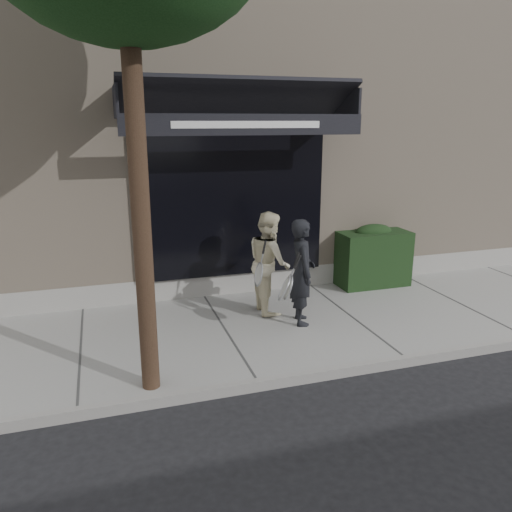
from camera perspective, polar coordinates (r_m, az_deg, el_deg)
name	(u,v)px	position (r m, az deg, el deg)	size (l,w,h in m)	color
ground	(348,321)	(8.07, 10.52, -7.36)	(80.00, 80.00, 0.00)	black
sidewalk	(349,318)	(8.05, 10.54, -6.97)	(20.00, 3.00, 0.12)	gray
curb	(405,361)	(6.85, 16.68, -11.40)	(20.00, 0.10, 0.14)	gray
building_facade	(255,135)	(12.06, -0.16, 13.64)	(14.30, 8.04, 5.64)	#BEA991
hedge	(372,256)	(9.42, 13.11, -0.01)	(1.30, 0.70, 1.14)	black
pedestrian_front	(302,272)	(7.37, 5.24, -1.85)	(0.76, 0.83, 1.58)	black
pedestrian_back	(269,262)	(7.81, 1.52, -0.71)	(0.70, 0.91, 1.60)	beige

